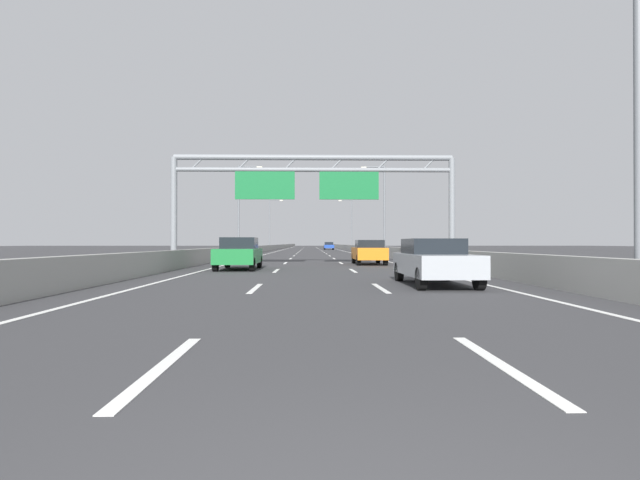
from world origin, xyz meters
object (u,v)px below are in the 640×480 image
at_px(streetlamp_left_near, 3,69).
at_px(streetlamp_left_far, 271,221).
at_px(streetlamp_right_mid, 382,204).
at_px(orange_car, 369,252).
at_px(streetlamp_left_mid, 241,204).
at_px(sign_gantry, 312,182).
at_px(streetlamp_right_near, 628,74).
at_px(streetlamp_right_far, 350,221).
at_px(silver_car, 434,261).
at_px(blue_car, 329,246).
at_px(green_car, 239,253).

height_order(streetlamp_left_near, streetlamp_left_far, same).
height_order(streetlamp_left_near, streetlamp_right_mid, same).
relative_size(streetlamp_left_far, orange_car, 2.22).
bearing_deg(streetlamp_left_mid, streetlamp_left_near, -90.00).
height_order(sign_gantry, streetlamp_right_near, streetlamp_right_near).
bearing_deg(streetlamp_right_far, silver_car, -92.83).
xyz_separation_m(streetlamp_left_near, streetlamp_right_mid, (14.93, 40.55, 0.00)).
xyz_separation_m(streetlamp_right_mid, streetlamp_right_far, (0.00, 40.55, 0.00)).
height_order(sign_gantry, streetlamp_left_near, streetlamp_left_near).
distance_m(streetlamp_right_near, blue_car, 84.04).
xyz_separation_m(streetlamp_left_mid, silver_car, (11.10, -37.01, -4.65)).
height_order(streetlamp_left_mid, streetlamp_right_far, same).
bearing_deg(blue_car, silver_car, -89.91).
xyz_separation_m(streetlamp_right_near, streetlamp_right_mid, (0.00, 40.55, 0.00)).
bearing_deg(blue_car, streetlamp_right_far, -34.49).
distance_m(sign_gantry, streetlamp_left_near, 18.16).
relative_size(streetlamp_right_far, orange_car, 2.22).
relative_size(silver_car, orange_car, 1.04).
height_order(green_car, blue_car, green_car).
height_order(streetlamp_left_near, streetlamp_right_near, same).
relative_size(sign_gantry, streetlamp_left_near, 1.71).
bearing_deg(streetlamp_right_far, orange_car, -93.73).
relative_size(streetlamp_right_mid, streetlamp_left_far, 1.00).
distance_m(streetlamp_right_near, green_car, 17.52).
distance_m(streetlamp_left_far, streetlamp_right_far, 14.93).
bearing_deg(green_car, streetlamp_left_near, -106.51).
distance_m(streetlamp_left_mid, blue_car, 44.88).
distance_m(streetlamp_right_mid, green_car, 30.37).
bearing_deg(silver_car, streetlamp_right_mid, 84.09).
height_order(sign_gantry, blue_car, sign_gantry).
relative_size(sign_gantry, streetlamp_left_far, 1.71).
bearing_deg(silver_car, sign_gantry, 105.93).
xyz_separation_m(sign_gantry, orange_car, (3.47, 1.78, -4.05)).
xyz_separation_m(silver_car, blue_car, (-0.13, 80.28, 0.01)).
distance_m(blue_car, orange_car, 65.46).
xyz_separation_m(streetlamp_right_mid, streetlamp_left_far, (-14.93, 40.55, 0.00)).
height_order(green_car, orange_car, green_car).
bearing_deg(streetlamp_right_mid, streetlamp_left_far, 110.22).
bearing_deg(streetlamp_left_near, green_car, 73.49).
height_order(streetlamp_right_mid, streetlamp_left_far, same).
relative_size(streetlamp_right_far, green_car, 2.14).
relative_size(streetlamp_left_mid, orange_car, 2.22).
bearing_deg(streetlamp_left_far, streetlamp_right_near, -79.57).
xyz_separation_m(sign_gantry, silver_car, (3.72, -13.04, -4.06)).
relative_size(streetlamp_left_far, silver_car, 2.13).
bearing_deg(silver_car, streetlamp_right_near, -42.72).
distance_m(streetlamp_right_far, blue_car, 6.68).
bearing_deg(streetlamp_right_mid, streetlamp_right_far, 90.00).
bearing_deg(streetlamp_right_far, streetlamp_right_near, -90.00).
xyz_separation_m(streetlamp_right_mid, green_car, (-11.17, -27.87, -4.61)).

